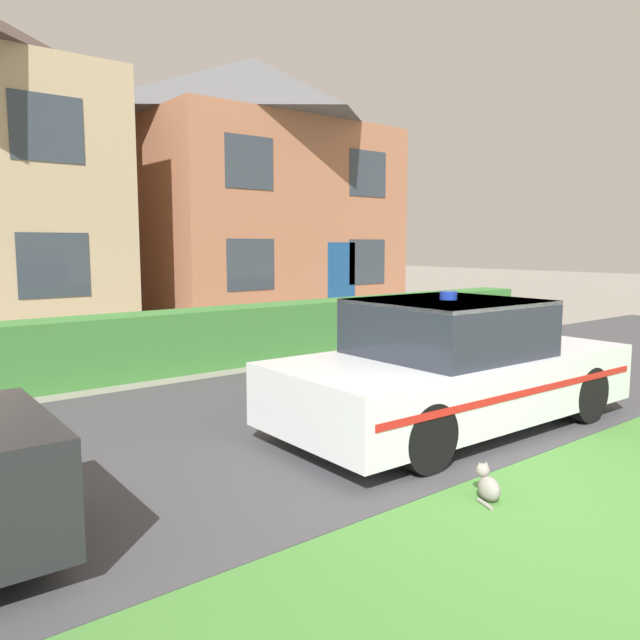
# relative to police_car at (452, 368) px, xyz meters

# --- Properties ---
(ground_plane) EXTENTS (80.00, 80.00, 0.00)m
(ground_plane) POSITION_rel_police_car_xyz_m (-1.08, -2.11, -0.67)
(ground_plane) COLOR gray
(road_strip) EXTENTS (28.00, 5.12, 0.01)m
(road_strip) POSITION_rel_police_car_xyz_m (-1.08, 1.41, -0.67)
(road_strip) COLOR #424247
(road_strip) RESTS_ON ground
(lawn_verge) EXTENTS (28.00, 2.26, 0.01)m
(lawn_verge) POSITION_rel_police_car_xyz_m (-1.08, -2.28, -0.67)
(lawn_verge) COLOR #478438
(lawn_verge) RESTS_ON ground
(garden_hedge) EXTENTS (15.04, 0.77, 0.98)m
(garden_hedge) POSITION_rel_police_car_xyz_m (0.03, 4.78, -0.18)
(garden_hedge) COLOR #3D7F38
(garden_hedge) RESTS_ON ground
(police_car) EXTENTS (4.33, 1.95, 1.53)m
(police_car) POSITION_rel_police_car_xyz_m (0.00, 0.00, 0.00)
(police_car) COLOR black
(police_car) RESTS_ON road_strip
(cat) EXTENTS (0.27, 0.29, 0.29)m
(cat) POSITION_rel_police_car_xyz_m (-1.37, -1.49, -0.56)
(cat) COLOR gray
(cat) RESTS_ON ground
(house_right) EXTENTS (7.65, 5.97, 7.55)m
(house_right) POSITION_rel_police_car_xyz_m (5.09, 11.84, 3.18)
(house_right) COLOR #A86B4C
(house_right) RESTS_ON ground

